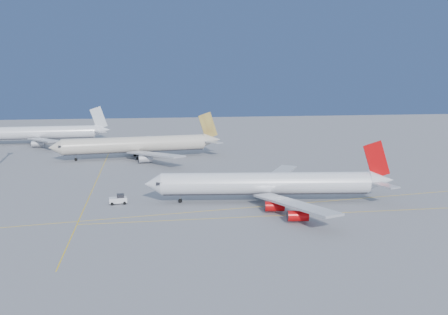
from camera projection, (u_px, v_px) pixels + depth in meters
ground at (247, 201)px, 126.11m from camera, size 500.00×500.00×0.00m
taxiway_lines at (187, 197)px, 130.02m from camera, size 118.86×140.00×0.02m
airliner_virgin at (271, 184)px, 124.52m from camera, size 62.73×55.98×15.48m
airliner_etihad at (139, 144)px, 190.52m from camera, size 65.44×59.96×17.09m
airliner_third at (40, 133)px, 229.29m from camera, size 63.29×58.34×16.98m
pushback_tug at (118, 199)px, 123.21m from camera, size 4.52×3.05×2.42m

